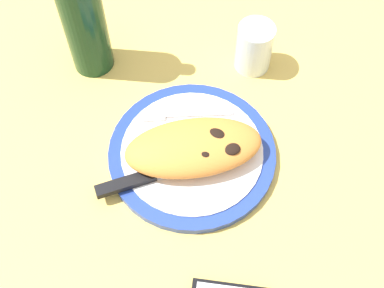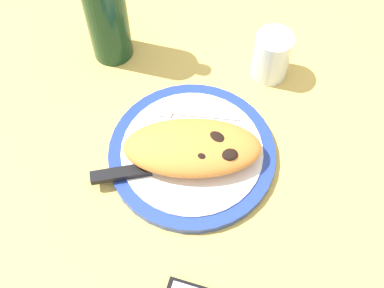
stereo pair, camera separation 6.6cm
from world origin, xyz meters
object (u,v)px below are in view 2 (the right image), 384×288
(plate, at_px, (192,153))
(fork, at_px, (185,113))
(calzone, at_px, (195,147))
(water_glass, at_px, (271,58))
(wine_bottle, at_px, (104,3))
(knife, at_px, (141,171))

(plate, relative_size, fork, 1.79)
(plate, xyz_separation_m, calzone, (-0.00, 0.01, 0.04))
(calzone, height_order, water_glass, water_glass)
(wine_bottle, bearing_deg, plate, 118.74)
(knife, bearing_deg, calzone, -164.75)
(calzone, relative_size, knife, 0.98)
(knife, height_order, water_glass, water_glass)
(plate, xyz_separation_m, knife, (0.09, 0.03, 0.01))
(knife, bearing_deg, wine_bottle, -80.22)
(calzone, bearing_deg, wine_bottle, -61.68)
(plate, distance_m, calzone, 0.04)
(calzone, bearing_deg, knife, 15.25)
(wine_bottle, bearing_deg, knife, 99.78)
(knife, xyz_separation_m, wine_bottle, (0.05, -0.28, 0.10))
(knife, bearing_deg, water_glass, -140.12)
(plate, distance_m, knife, 0.09)
(calzone, xyz_separation_m, wine_bottle, (0.14, -0.26, 0.08))
(plate, relative_size, knife, 1.19)
(water_glass, xyz_separation_m, wine_bottle, (0.29, -0.08, 0.08))
(plate, height_order, water_glass, water_glass)
(knife, bearing_deg, fork, -126.33)
(knife, distance_m, wine_bottle, 0.30)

